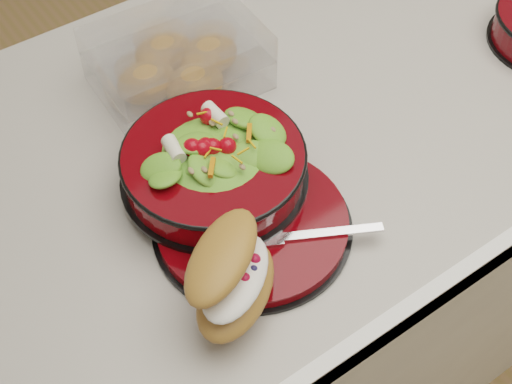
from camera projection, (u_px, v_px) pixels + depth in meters
island_counter at (271, 275)px, 1.40m from camera, size 1.24×0.74×0.90m
dinner_plate at (253, 223)px, 0.91m from camera, size 0.26×0.26×0.02m
salad_bowl at (213, 159)px, 0.92m from camera, size 0.25×0.25×0.10m
croissant at (232, 275)px, 0.80m from camera, size 0.16×0.16×0.09m
fork at (312, 234)px, 0.89m from camera, size 0.16×0.09×0.00m
pastry_box at (178, 61)px, 1.07m from camera, size 0.25×0.19×0.09m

